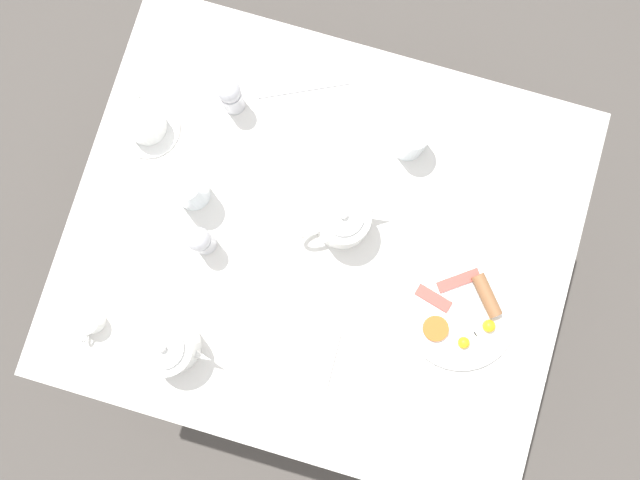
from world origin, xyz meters
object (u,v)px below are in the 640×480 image
object	(u,v)px
teapot_far	(169,347)
water_glass_short	(188,189)
napkin_folded	(311,353)
teacup_with_saucer_left	(145,124)
breakfast_plate	(462,312)
water_glass_tall	(410,139)
creamer_jug	(89,322)
fork_by_plate	(194,56)
teapot_near	(342,220)
pepper_grinder	(231,96)
salt_grinder	(201,241)
knife_by_plate	(304,88)

from	to	relation	value
teapot_far	water_glass_short	distance (m)	0.35
napkin_folded	teacup_with_saucer_left	bearing A→B (deg)	-127.57
breakfast_plate	water_glass_tall	size ratio (longest dim) A/B	2.55
creamer_jug	napkin_folded	xyz separation A→B (m)	(-0.07, 0.49, -0.02)
teacup_with_saucer_left	fork_by_plate	bearing A→B (deg)	165.71
teapot_near	napkin_folded	bearing A→B (deg)	-123.38
water_glass_short	napkin_folded	bearing A→B (deg)	53.10
fork_by_plate	pepper_grinder	bearing A→B (deg)	55.12
water_glass_short	salt_grinder	world-z (taller)	water_glass_short
teacup_with_saucer_left	salt_grinder	size ratio (longest dim) A/B	1.26
napkin_folded	fork_by_plate	world-z (taller)	napkin_folded
creamer_jug	water_glass_tall	bearing A→B (deg)	136.10
water_glass_tall	fork_by_plate	world-z (taller)	water_glass_tall
teapot_far	fork_by_plate	size ratio (longest dim) A/B	1.28
teapot_far	creamer_jug	size ratio (longest dim) A/B	2.75
salt_grinder	water_glass_short	bearing A→B (deg)	-149.13
pepper_grinder	napkin_folded	size ratio (longest dim) A/B	0.88
breakfast_plate	napkin_folded	world-z (taller)	breakfast_plate
creamer_jug	pepper_grinder	xyz separation A→B (m)	(-0.58, 0.16, 0.04)
pepper_grinder	salt_grinder	xyz separation A→B (m)	(0.33, 0.03, 0.00)
breakfast_plate	salt_grinder	bearing A→B (deg)	-88.75
teapot_near	fork_by_plate	distance (m)	0.54
breakfast_plate	water_glass_short	distance (m)	0.67
teapot_near	napkin_folded	distance (m)	0.31
water_glass_tall	fork_by_plate	distance (m)	0.55
salt_grinder	napkin_folded	bearing A→B (deg)	60.62
creamer_jug	fork_by_plate	size ratio (longest dim) A/B	0.46
knife_by_plate	teapot_far	bearing A→B (deg)	-9.54
teapot_far	salt_grinder	distance (m)	0.24
teapot_far	salt_grinder	xyz separation A→B (m)	(-0.24, -0.00, 0.01)
salt_grinder	knife_by_plate	world-z (taller)	salt_grinder
breakfast_plate	water_glass_tall	xyz separation A→B (m)	(-0.34, -0.22, 0.04)
teapot_far	teacup_with_saucer_left	size ratio (longest dim) A/B	1.43
teacup_with_saucer_left	breakfast_plate	bearing A→B (deg)	75.45
teapot_far	water_glass_tall	bearing A→B (deg)	56.84
breakfast_plate	teapot_near	xyz separation A→B (m)	(-0.12, -0.32, 0.04)
salt_grinder	napkin_folded	size ratio (longest dim) A/B	0.88
pepper_grinder	breakfast_plate	bearing A→B (deg)	63.30
water_glass_tall	napkin_folded	bearing A→B (deg)	-8.78
breakfast_plate	teacup_with_saucer_left	world-z (taller)	teacup_with_saucer_left
teapot_near	teacup_with_saucer_left	distance (m)	0.51
teapot_far	fork_by_plate	distance (m)	0.68
teapot_near	pepper_grinder	size ratio (longest dim) A/B	1.53
teacup_with_saucer_left	salt_grinder	bearing A→B (deg)	43.24
creamer_jug	knife_by_plate	distance (m)	0.73
teapot_near	salt_grinder	size ratio (longest dim) A/B	1.53
water_glass_tall	fork_by_plate	bearing A→B (deg)	-97.13
breakfast_plate	water_glass_short	bearing A→B (deg)	-97.68
water_glass_tall	creamer_jug	world-z (taller)	water_glass_tall
napkin_folded	creamer_jug	bearing A→B (deg)	-81.75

